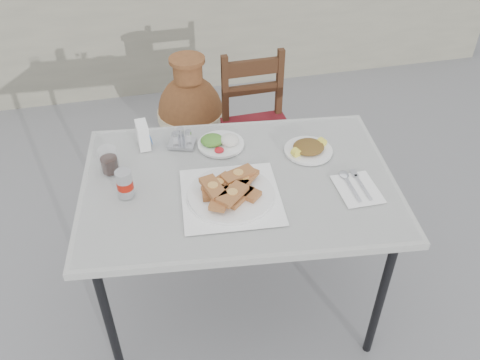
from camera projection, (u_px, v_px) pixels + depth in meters
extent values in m
plane|color=slate|center=(221.00, 312.00, 2.65)|extent=(80.00, 80.00, 0.00)
cylinder|color=black|center=(110.00, 324.00, 2.14)|extent=(0.04, 0.04, 0.77)
cylinder|color=black|center=(380.00, 299.00, 2.24)|extent=(0.04, 0.04, 0.77)
cylinder|color=black|center=(122.00, 207.00, 2.71)|extent=(0.04, 0.04, 0.77)
cylinder|color=black|center=(337.00, 191.00, 2.81)|extent=(0.04, 0.04, 0.77)
cube|color=white|center=(239.00, 183.00, 2.21)|extent=(1.45, 1.07, 0.03)
cube|color=white|center=(239.00, 180.00, 2.20)|extent=(1.40, 1.02, 0.01)
cube|color=white|center=(231.00, 196.00, 2.11)|extent=(0.44, 0.44, 0.00)
cylinder|color=white|center=(231.00, 194.00, 2.10)|extent=(0.36, 0.36, 0.02)
cylinder|color=white|center=(231.00, 195.00, 2.10)|extent=(0.37, 0.37, 0.01)
cylinder|color=white|center=(221.00, 144.00, 2.39)|extent=(0.22, 0.22, 0.01)
ellipsoid|color=silver|center=(230.00, 140.00, 2.38)|extent=(0.09, 0.09, 0.05)
ellipsoid|color=#337020|center=(212.00, 140.00, 2.38)|extent=(0.11, 0.10, 0.04)
cylinder|color=red|center=(219.00, 150.00, 2.34)|extent=(0.04, 0.04, 0.01)
cylinder|color=white|center=(308.00, 150.00, 2.35)|extent=(0.22, 0.22, 0.01)
ellipsoid|color=#2B6D1B|center=(309.00, 147.00, 2.34)|extent=(0.15, 0.13, 0.04)
cylinder|color=yellow|center=(296.00, 153.00, 2.30)|extent=(0.05, 0.04, 0.04)
cylinder|color=yellow|center=(322.00, 142.00, 2.37)|extent=(0.05, 0.04, 0.04)
cylinder|color=silver|center=(125.00, 184.00, 2.08)|extent=(0.07, 0.07, 0.12)
cylinder|color=#B81B0D|center=(125.00, 185.00, 2.08)|extent=(0.07, 0.07, 0.04)
cylinder|color=silver|center=(123.00, 172.00, 2.04)|extent=(0.06, 0.06, 0.00)
cylinder|color=white|center=(109.00, 160.00, 2.21)|extent=(0.08, 0.08, 0.12)
cylinder|color=black|center=(110.00, 165.00, 2.22)|extent=(0.07, 0.07, 0.07)
cube|color=white|center=(143.00, 135.00, 2.35)|extent=(0.06, 0.10, 0.12)
cube|color=blue|center=(150.00, 136.00, 2.37)|extent=(0.02, 0.05, 0.07)
cube|color=silver|center=(182.00, 143.00, 2.39)|extent=(0.15, 0.13, 0.01)
cylinder|color=white|center=(175.00, 139.00, 2.34)|extent=(0.03, 0.03, 0.07)
cylinder|color=white|center=(189.00, 138.00, 2.35)|extent=(0.03, 0.03, 0.07)
cylinder|color=silver|center=(181.00, 134.00, 2.39)|extent=(0.03, 0.03, 0.06)
cube|color=white|center=(357.00, 189.00, 2.14)|extent=(0.17, 0.22, 0.00)
cube|color=silver|center=(352.00, 189.00, 2.14)|extent=(0.02, 0.17, 0.00)
ellipsoid|color=silver|center=(344.00, 174.00, 2.21)|extent=(0.04, 0.06, 0.01)
cube|color=silver|center=(363.00, 187.00, 2.14)|extent=(0.01, 0.17, 0.00)
cube|color=silver|center=(354.00, 173.00, 2.22)|extent=(0.03, 0.05, 0.00)
cube|color=black|center=(239.00, 186.00, 3.11)|extent=(0.04, 0.04, 0.43)
cube|color=black|center=(293.00, 177.00, 3.18)|extent=(0.04, 0.04, 0.43)
cube|color=black|center=(226.00, 153.00, 3.37)|extent=(0.04, 0.04, 0.43)
cube|color=black|center=(276.00, 146.00, 3.44)|extent=(0.04, 0.04, 0.43)
cube|color=maroon|center=(260.00, 134.00, 3.12)|extent=(0.41, 0.41, 0.05)
cube|color=black|center=(225.00, 93.00, 3.08)|extent=(0.04, 0.04, 0.48)
cube|color=black|center=(279.00, 86.00, 3.15)|extent=(0.04, 0.04, 0.48)
cube|color=black|center=(253.00, 68.00, 3.02)|extent=(0.39, 0.04, 0.10)
cube|color=black|center=(253.00, 89.00, 3.11)|extent=(0.39, 0.04, 0.06)
cylinder|color=brown|center=(194.00, 153.00, 3.67)|extent=(0.34, 0.34, 0.08)
ellipsoid|color=brown|center=(191.00, 114.00, 3.46)|extent=(0.44, 0.44, 0.55)
cylinder|color=beige|center=(191.00, 114.00, 3.46)|extent=(0.45, 0.45, 0.06)
cylinder|color=brown|center=(188.00, 74.00, 3.27)|extent=(0.19, 0.19, 0.17)
cylinder|color=brown|center=(187.00, 60.00, 3.21)|extent=(0.23, 0.23, 0.03)
cube|color=gray|center=(158.00, 20.00, 4.15)|extent=(6.00, 0.25, 1.20)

